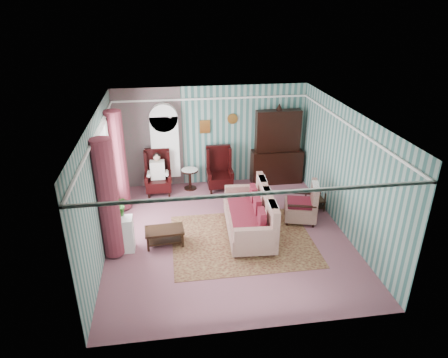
{
  "coord_description": "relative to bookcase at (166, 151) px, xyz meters",
  "views": [
    {
      "loc": [
        -1.24,
        -7.95,
        5.12
      ],
      "look_at": [
        0.01,
        0.6,
        1.17
      ],
      "focal_mm": 32.0,
      "sensor_mm": 36.0,
      "label": 1
    }
  ],
  "objects": [
    {
      "name": "dresser_hutch",
      "position": [
        3.25,
        -0.12,
        0.06
      ],
      "size": [
        1.5,
        0.56,
        2.36
      ],
      "primitive_type": "cube",
      "color": "black",
      "rests_on": "floor"
    },
    {
      "name": "potted_plant_b",
      "position": [
        -1.0,
        -3.01,
        -0.09
      ],
      "size": [
        0.31,
        0.28,
        0.46
      ],
      "primitive_type": "imported",
      "rotation": [
        0.0,
        0.0,
        -0.38
      ],
      "color": "#1C5119",
      "rests_on": "plant_stand"
    },
    {
      "name": "rug",
      "position": [
        1.65,
        -3.14,
        -1.11
      ],
      "size": [
        3.2,
        2.6,
        0.01
      ],
      "primitive_type": "cube",
      "color": "#45171F",
      "rests_on": "floor"
    },
    {
      "name": "round_side_table",
      "position": [
        0.65,
        -0.24,
        -0.82
      ],
      "size": [
        0.5,
        0.5,
        0.6
      ],
      "primitive_type": "cylinder",
      "color": "black",
      "rests_on": "floor"
    },
    {
      "name": "wingback_left",
      "position": [
        -0.25,
        -0.39,
        -0.5
      ],
      "size": [
        0.76,
        0.8,
        1.25
      ],
      "primitive_type": "cube",
      "color": "black",
      "rests_on": "floor"
    },
    {
      "name": "wingback_right",
      "position": [
        1.5,
        -0.39,
        -0.5
      ],
      "size": [
        0.76,
        0.8,
        1.25
      ],
      "primitive_type": "cube",
      "color": "black",
      "rests_on": "floor"
    },
    {
      "name": "floor",
      "position": [
        1.35,
        -2.84,
        -1.12
      ],
      "size": [
        6.0,
        6.0,
        0.0
      ],
      "primitive_type": "plane",
      "color": "#814B55",
      "rests_on": "ground"
    },
    {
      "name": "potted_plant_a",
      "position": [
        -1.11,
        -3.23,
        -0.13
      ],
      "size": [
        0.35,
        0.31,
        0.37
      ],
      "primitive_type": "imported",
      "rotation": [
        0.0,
        0.0,
        -0.05
      ],
      "color": "#235119",
      "rests_on": "plant_stand"
    },
    {
      "name": "potted_plant_c",
      "position": [
        -1.13,
        -3.12,
        -0.14
      ],
      "size": [
        0.23,
        0.23,
        0.35
      ],
      "primitive_type": "imported",
      "rotation": [
        0.0,
        0.0,
        -0.2
      ],
      "color": "#1B571F",
      "rests_on": "plant_stand"
    },
    {
      "name": "nest_table",
      "position": [
        3.82,
        -1.94,
        -0.85
      ],
      "size": [
        0.45,
        0.38,
        0.54
      ],
      "primitive_type": "cube",
      "color": "black",
      "rests_on": "floor"
    },
    {
      "name": "bookcase",
      "position": [
        0.0,
        0.0,
        0.0
      ],
      "size": [
        0.8,
        0.28,
        2.24
      ],
      "primitive_type": "cube",
      "color": "white",
      "rests_on": "floor"
    },
    {
      "name": "room_shell",
      "position": [
        0.73,
        -2.66,
        0.89
      ],
      "size": [
        5.53,
        6.02,
        2.91
      ],
      "color": "#3A6A64",
      "rests_on": "ground"
    },
    {
      "name": "coffee_table",
      "position": [
        -0.11,
        -3.04,
        -0.92
      ],
      "size": [
        0.89,
        0.55,
        0.39
      ],
      "primitive_type": "cube",
      "rotation": [
        0.0,
        0.0,
        0.06
      ],
      "color": "black",
      "rests_on": "floor"
    },
    {
      "name": "floral_armchair",
      "position": [
        3.25,
        -2.44,
        -0.65
      ],
      "size": [
        0.96,
        1.01,
        0.93
      ],
      "primitive_type": "cube",
      "rotation": [
        0.0,
        0.0,
        1.3
      ],
      "color": "beige",
      "rests_on": "floor"
    },
    {
      "name": "seated_woman",
      "position": [
        -0.25,
        -0.39,
        -0.53
      ],
      "size": [
        0.44,
        0.4,
        1.18
      ],
      "primitive_type": null,
      "color": "silver",
      "rests_on": "floor"
    },
    {
      "name": "plant_stand",
      "position": [
        -1.05,
        -3.14,
        -0.72
      ],
      "size": [
        0.55,
        0.35,
        0.8
      ],
      "primitive_type": "cube",
      "color": "silver",
      "rests_on": "floor"
    },
    {
      "name": "sofa",
      "position": [
        1.85,
        -2.84,
        -0.66
      ],
      "size": [
        1.22,
        2.3,
        0.91
      ],
      "primitive_type": "cube",
      "rotation": [
        0.0,
        0.0,
        1.51
      ],
      "color": "#B7B28E",
      "rests_on": "floor"
    }
  ]
}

